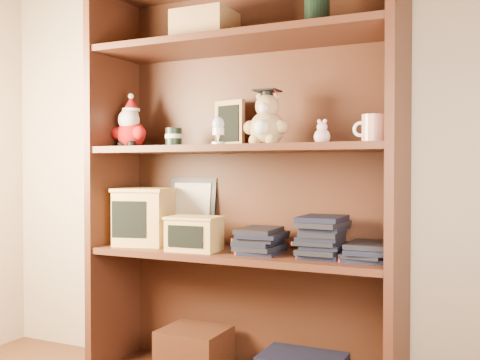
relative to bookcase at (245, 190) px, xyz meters
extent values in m
cube|color=tan|center=(0.19, 0.14, 0.47)|extent=(3.00, 0.04, 2.50)
cube|color=#432013|center=(-0.58, -0.05, 0.02)|extent=(0.03, 0.35, 1.60)
cube|color=#432013|center=(0.59, -0.05, 0.02)|extent=(0.03, 0.35, 1.60)
cube|color=#3E1E10|center=(0.00, 0.11, 0.02)|extent=(1.20, 0.02, 1.60)
cube|color=#432013|center=(0.00, -0.05, 0.56)|extent=(1.14, 0.33, 0.02)
cube|color=#3E1E10|center=(-0.20, -0.05, -0.64)|extent=(0.25, 0.22, 0.18)
cube|color=#9E7547|center=(-0.15, -0.05, 0.63)|extent=(0.22, 0.18, 0.12)
cylinder|color=black|center=(0.30, -0.05, 0.63)|extent=(0.09, 0.09, 0.11)
cube|color=#432013|center=(0.00, -0.05, -0.24)|extent=(1.14, 0.33, 0.02)
cube|color=#432013|center=(0.00, -0.05, 0.16)|extent=(1.14, 0.33, 0.02)
sphere|color=#A50F0F|center=(-0.50, -0.05, 0.23)|extent=(0.12, 0.12, 0.12)
sphere|color=#A50F0F|center=(-0.55, -0.07, 0.23)|extent=(0.06, 0.06, 0.06)
sphere|color=#A50F0F|center=(-0.44, -0.07, 0.23)|extent=(0.06, 0.06, 0.06)
sphere|color=black|center=(-0.52, -0.08, 0.18)|extent=(0.04, 0.04, 0.04)
sphere|color=black|center=(-0.47, -0.08, 0.18)|extent=(0.04, 0.04, 0.04)
sphere|color=white|center=(-0.50, -0.07, 0.28)|extent=(0.09, 0.09, 0.09)
sphere|color=#D8B293|center=(-0.50, -0.05, 0.30)|extent=(0.06, 0.06, 0.06)
cone|color=#A50F0F|center=(-0.50, -0.05, 0.35)|extent=(0.07, 0.07, 0.06)
sphere|color=white|center=(-0.50, -0.05, 0.38)|extent=(0.02, 0.02, 0.02)
cylinder|color=white|center=(-0.50, -0.05, 0.33)|extent=(0.07, 0.07, 0.01)
cylinder|color=black|center=(-0.29, -0.05, 0.21)|extent=(0.07, 0.07, 0.07)
cylinder|color=beige|center=(-0.29, -0.05, 0.21)|extent=(0.07, 0.07, 0.02)
cube|color=#9E7547|center=(-0.10, 0.06, 0.26)|extent=(0.15, 0.06, 0.19)
cube|color=black|center=(-0.10, 0.05, 0.26)|extent=(0.11, 0.03, 0.15)
cube|color=#9E7547|center=(-0.10, 0.10, 0.19)|extent=(0.08, 0.08, 0.01)
cylinder|color=white|center=(-0.05, -0.13, 0.18)|extent=(0.05, 0.05, 0.01)
cone|color=white|center=(-0.05, -0.13, 0.20)|extent=(0.02, 0.02, 0.03)
cylinder|color=white|center=(-0.05, -0.13, 0.22)|extent=(0.04, 0.04, 0.02)
ellipsoid|color=silver|center=(-0.05, -0.13, 0.25)|extent=(0.04, 0.04, 0.05)
sphere|color=#A68557|center=(0.11, -0.05, 0.23)|extent=(0.13, 0.13, 0.13)
sphere|color=white|center=(0.11, -0.11, 0.23)|extent=(0.06, 0.06, 0.06)
sphere|color=#A68557|center=(0.05, -0.07, 0.24)|extent=(0.05, 0.05, 0.05)
sphere|color=#A68557|center=(0.17, -0.07, 0.24)|extent=(0.05, 0.05, 0.05)
sphere|color=#A68557|center=(0.08, -0.09, 0.19)|extent=(0.05, 0.05, 0.05)
sphere|color=#A68557|center=(0.15, -0.09, 0.19)|extent=(0.05, 0.05, 0.05)
sphere|color=#A68557|center=(0.11, -0.05, 0.31)|extent=(0.09, 0.09, 0.09)
sphere|color=white|center=(0.11, -0.09, 0.31)|extent=(0.04, 0.04, 0.04)
sphere|color=#A68557|center=(0.08, -0.04, 0.35)|extent=(0.03, 0.03, 0.03)
sphere|color=#A68557|center=(0.15, -0.04, 0.35)|extent=(0.03, 0.03, 0.03)
cylinder|color=black|center=(0.11, -0.05, 0.36)|extent=(0.04, 0.04, 0.02)
cube|color=black|center=(0.11, -0.05, 0.37)|extent=(0.09, 0.09, 0.01)
cylinder|color=#A50F0F|center=(0.16, -0.07, 0.36)|extent=(0.00, 0.04, 0.03)
sphere|color=beige|center=(0.32, -0.05, 0.20)|extent=(0.06, 0.06, 0.06)
sphere|color=beige|center=(0.32, -0.05, 0.23)|extent=(0.04, 0.04, 0.04)
sphere|color=beige|center=(0.31, -0.05, 0.25)|extent=(0.01, 0.01, 0.01)
sphere|color=beige|center=(0.33, -0.05, 0.25)|extent=(0.01, 0.01, 0.01)
cylinder|color=silver|center=(0.50, -0.05, 0.22)|extent=(0.08, 0.08, 0.10)
torus|color=white|center=(0.46, -0.05, 0.22)|extent=(0.05, 0.01, 0.05)
cube|color=black|center=(-0.29, 0.09, -0.09)|extent=(0.22, 0.05, 0.27)
cube|color=beige|center=(-0.29, 0.08, -0.09)|extent=(0.18, 0.04, 0.23)
cube|color=tan|center=(-0.43, -0.05, -0.12)|extent=(0.24, 0.24, 0.22)
cube|color=black|center=(-0.43, -0.15, -0.12)|extent=(0.14, 0.04, 0.15)
cube|color=tan|center=(-0.43, -0.05, 0.00)|extent=(0.26, 0.26, 0.01)
cube|color=tan|center=(-0.16, -0.12, -0.17)|extent=(0.20, 0.15, 0.12)
cube|color=black|center=(-0.16, -0.18, -0.17)|extent=(0.14, 0.01, 0.08)
cube|color=tan|center=(-0.16, -0.12, -0.10)|extent=(0.21, 0.16, 0.01)
cube|color=black|center=(0.09, -0.05, -0.22)|extent=(0.14, 0.20, 0.02)
cube|color=black|center=(0.09, -0.05, -0.20)|extent=(0.14, 0.20, 0.02)
cube|color=black|center=(0.09, -0.05, -0.19)|extent=(0.14, 0.20, 0.02)
cube|color=black|center=(0.09, -0.05, -0.17)|extent=(0.14, 0.20, 0.02)
cube|color=black|center=(0.09, -0.05, -0.16)|extent=(0.14, 0.20, 0.02)
cube|color=black|center=(0.09, -0.05, -0.14)|extent=(0.14, 0.20, 0.02)
cube|color=black|center=(0.32, -0.05, -0.22)|extent=(0.14, 0.20, 0.02)
cube|color=black|center=(0.32, -0.05, -0.20)|extent=(0.14, 0.20, 0.02)
cube|color=black|center=(0.32, -0.05, -0.19)|extent=(0.14, 0.20, 0.02)
cube|color=black|center=(0.32, -0.05, -0.17)|extent=(0.14, 0.20, 0.02)
cube|color=black|center=(0.32, -0.05, -0.16)|extent=(0.14, 0.20, 0.02)
cube|color=black|center=(0.32, -0.05, -0.14)|extent=(0.14, 0.20, 0.02)
cube|color=black|center=(0.32, -0.05, -0.12)|extent=(0.14, 0.20, 0.02)
cube|color=black|center=(0.32, -0.05, -0.11)|extent=(0.14, 0.20, 0.02)
cube|color=black|center=(0.32, -0.05, -0.09)|extent=(0.14, 0.20, 0.02)
cube|color=black|center=(0.49, -0.05, -0.22)|extent=(0.14, 0.20, 0.02)
cube|color=black|center=(0.49, -0.05, -0.20)|extent=(0.14, 0.20, 0.02)
cube|color=black|center=(0.49, -0.05, -0.19)|extent=(0.14, 0.20, 0.02)
cube|color=black|center=(0.49, -0.05, -0.17)|extent=(0.14, 0.20, 0.02)
camera|label=1|loc=(0.90, -1.97, 0.09)|focal=42.00mm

